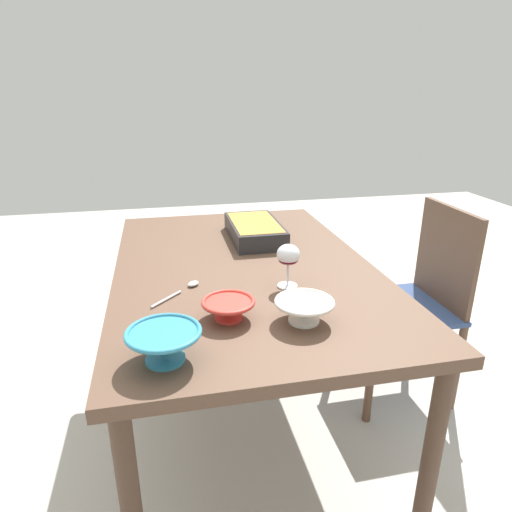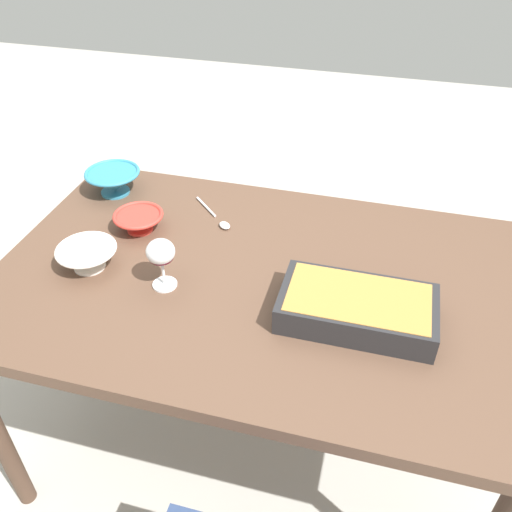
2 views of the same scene
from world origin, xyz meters
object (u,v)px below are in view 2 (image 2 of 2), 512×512
Objects in this scene: small_bowl at (114,181)px; dining_table at (256,295)px; serving_bowl at (88,256)px; wine_glass at (161,255)px; serving_spoon at (219,219)px; mixing_bowl at (139,220)px; casserole_dish at (357,307)px.

dining_table is at bearing -27.57° from small_bowl.
small_bowl is at bearing 106.53° from serving_bowl.
dining_table is at bearing 24.81° from wine_glass.
mixing_bowl is at bearing -153.67° from serving_spoon.
serving_spoon is at bearing 26.33° from mixing_bowl.
mixing_bowl is at bearing 128.06° from wine_glass.
wine_glass is at bearing -49.20° from small_bowl.
wine_glass is 0.30m from mixing_bowl.
serving_bowl is 0.43m from serving_spoon.
serving_bowl is (-0.47, -0.09, 0.11)m from dining_table.
dining_table is at bearing -51.23° from serving_spoon.
serving_bowl is at bearing -106.30° from mixing_bowl.
wine_glass reaches higher than mixing_bowl.
wine_glass is 0.88× the size of serving_spoon.
wine_glass is 0.35m from serving_spoon.
serving_bowl is at bearing 178.69° from casserole_dish.
casserole_dish is (0.29, -0.10, 0.12)m from dining_table.
wine_glass reaches higher than casserole_dish.
mixing_bowl is 0.91× the size of serving_spoon.
casserole_dish is at bearing 0.25° from wine_glass.
mixing_bowl reaches higher than serving_spoon.
wine_glass is at bearing -4.71° from serving_bowl.
wine_glass reaches higher than small_bowl.
serving_bowl is (-0.06, -0.21, 0.00)m from mixing_bowl.
wine_glass is 0.52m from casserole_dish.
dining_table is 3.79× the size of casserole_dish.
small_bowl is at bearing 130.80° from wine_glass.
casserole_dish is at bearing -1.31° from serving_bowl.
mixing_bowl is at bearing 162.13° from casserole_dish.
mixing_bowl is at bearing 163.44° from dining_table.
serving_spoon is at bearing 128.77° from dining_table.
dining_table is 0.31m from wine_glass.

